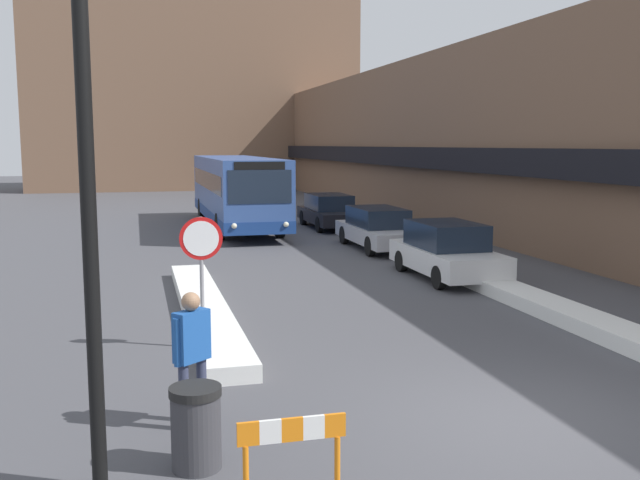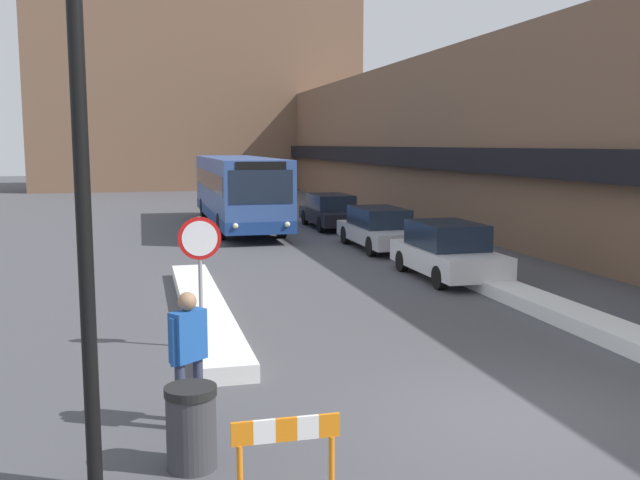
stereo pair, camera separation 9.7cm
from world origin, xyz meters
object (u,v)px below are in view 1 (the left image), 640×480
object	(u,v)px
parked_car_back	(329,211)
trash_bin	(196,427)
parked_car_middle	(378,228)
construction_barricade	(292,444)
pedestrian	(192,346)
parked_car_front	(447,251)
stop_sign	(201,253)
street_lamp	(109,61)
city_bus	(236,190)

from	to	relation	value
parked_car_back	trash_bin	world-z (taller)	parked_car_back
parked_car_middle	construction_barricade	world-z (taller)	parked_car_middle
parked_car_back	pedestrian	xyz separation A→B (m)	(-7.50, -20.87, 0.32)
parked_car_back	pedestrian	bearing A→B (deg)	-109.77
parked_car_front	stop_sign	distance (m)	8.77
parked_car_back	pedestrian	distance (m)	22.18
street_lamp	construction_barricade	distance (m)	4.21
city_bus	trash_bin	world-z (taller)	city_bus
parked_car_middle	stop_sign	world-z (taller)	stop_sign
city_bus	street_lamp	bearing A→B (deg)	-100.72
city_bus	parked_car_front	xyz separation A→B (m)	(3.91, -13.23, -0.92)
street_lamp	parked_car_back	bearing A→B (deg)	69.53
parked_car_back	construction_barricade	world-z (taller)	parked_car_back
parked_car_middle	pedestrian	xyz separation A→B (m)	(-7.50, -14.38, 0.34)
stop_sign	parked_car_middle	bearing A→B (deg)	56.92
pedestrian	construction_barricade	size ratio (longest dim) A/B	1.61
street_lamp	pedestrian	distance (m)	3.78
parked_car_back	parked_car_front	bearing A→B (deg)	-90.00
parked_car_front	street_lamp	xyz separation A→B (m)	(-8.34, -10.16, 3.69)
parked_car_middle	pedestrian	bearing A→B (deg)	-117.55
city_bus	pedestrian	distance (m)	22.22
parked_car_front	trash_bin	size ratio (longest dim) A/B	4.47
parked_car_middle	parked_car_back	size ratio (longest dim) A/B	1.02
trash_bin	construction_barricade	distance (m)	1.43
parked_car_back	street_lamp	distance (m)	24.13
stop_sign	pedestrian	world-z (taller)	stop_sign
stop_sign	pedestrian	xyz separation A→B (m)	(-0.45, -3.56, -0.65)
construction_barricade	parked_car_front	bearing A→B (deg)	58.78
city_bus	trash_bin	bearing A→B (deg)	-98.96
parked_car_middle	street_lamp	bearing A→B (deg)	-117.75
city_bus	stop_sign	distance (m)	18.63
city_bus	street_lamp	size ratio (longest dim) A/B	1.71
parked_car_front	parked_car_back	world-z (taller)	parked_car_front
stop_sign	pedestrian	distance (m)	3.65
city_bus	parked_car_front	distance (m)	13.83
pedestrian	city_bus	bearing A→B (deg)	42.59
pedestrian	stop_sign	bearing A→B (deg)	44.64
pedestrian	construction_barricade	distance (m)	2.53
stop_sign	trash_bin	distance (m)	4.98
pedestrian	parked_car_back	bearing A→B (deg)	32.12
parked_car_front	street_lamp	bearing A→B (deg)	-129.38
parked_car_front	street_lamp	size ratio (longest dim) A/B	0.58
stop_sign	construction_barricade	xyz separation A→B (m)	(0.34, -5.93, -1.05)
trash_bin	parked_car_back	bearing A→B (deg)	71.11
parked_car_front	pedestrian	distance (m)	11.49
parked_car_front	parked_car_middle	xyz separation A→B (m)	(0.00, 5.69, -0.03)
stop_sign	street_lamp	world-z (taller)	street_lamp
stop_sign	parked_car_back	bearing A→B (deg)	67.84
parked_car_back	construction_barricade	bearing A→B (deg)	-106.10
parked_car_front	pedestrian	xyz separation A→B (m)	(-7.50, -8.69, 0.31)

